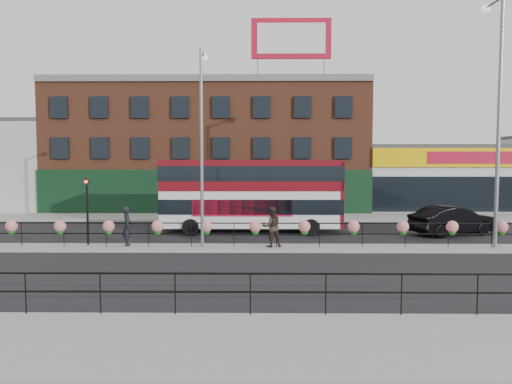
{
  "coord_description": "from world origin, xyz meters",
  "views": [
    {
      "loc": [
        0.3,
        -23.1,
        4.32
      ],
      "look_at": [
        0.0,
        3.0,
        2.5
      ],
      "focal_mm": 35.0,
      "sensor_mm": 36.0,
      "label": 1
    }
  ],
  "objects_px": {
    "double_decker_bus": "(252,188)",
    "lamp_column_west": "(202,131)",
    "car": "(453,220)",
    "lamp_column_east": "(497,100)",
    "pedestrian_a": "(127,226)",
    "pedestrian_b": "(272,227)"
  },
  "relations": [
    {
      "from": "double_decker_bus",
      "to": "lamp_column_west",
      "type": "distance_m",
      "value": 6.5
    },
    {
      "from": "car",
      "to": "lamp_column_east",
      "type": "xyz_separation_m",
      "value": [
        0.14,
        -4.45,
        6.16
      ]
    },
    {
      "from": "car",
      "to": "double_decker_bus",
      "type": "bearing_deg",
      "value": 65.96
    },
    {
      "from": "pedestrian_a",
      "to": "lamp_column_east",
      "type": "height_order",
      "value": "lamp_column_east"
    },
    {
      "from": "lamp_column_east",
      "to": "double_decker_bus",
      "type": "bearing_deg",
      "value": 155.42
    },
    {
      "from": "double_decker_bus",
      "to": "car",
      "type": "distance_m",
      "value": 11.38
    },
    {
      "from": "lamp_column_east",
      "to": "pedestrian_a",
      "type": "bearing_deg",
      "value": -179.99
    },
    {
      "from": "lamp_column_west",
      "to": "lamp_column_east",
      "type": "bearing_deg",
      "value": 0.57
    },
    {
      "from": "car",
      "to": "lamp_column_east",
      "type": "bearing_deg",
      "value": 161.59
    },
    {
      "from": "car",
      "to": "lamp_column_west",
      "type": "relative_size",
      "value": 0.57
    },
    {
      "from": "double_decker_bus",
      "to": "lamp_column_west",
      "type": "height_order",
      "value": "lamp_column_west"
    },
    {
      "from": "car",
      "to": "pedestrian_a",
      "type": "xyz_separation_m",
      "value": [
        -17.01,
        -4.45,
        0.26
      ]
    },
    {
      "from": "double_decker_bus",
      "to": "pedestrian_b",
      "type": "xyz_separation_m",
      "value": [
        1.03,
        -5.41,
        -1.46
      ]
    },
    {
      "from": "double_decker_bus",
      "to": "pedestrian_a",
      "type": "distance_m",
      "value": 7.92
    },
    {
      "from": "car",
      "to": "lamp_column_east",
      "type": "height_order",
      "value": "lamp_column_east"
    },
    {
      "from": "lamp_column_west",
      "to": "pedestrian_b",
      "type": "bearing_deg",
      "value": -1.4
    },
    {
      "from": "pedestrian_b",
      "to": "lamp_column_east",
      "type": "distance_m",
      "value": 11.89
    },
    {
      "from": "pedestrian_a",
      "to": "pedestrian_b",
      "type": "distance_m",
      "value": 6.82
    },
    {
      "from": "car",
      "to": "pedestrian_a",
      "type": "distance_m",
      "value": 17.58
    },
    {
      "from": "pedestrian_b",
      "to": "double_decker_bus",
      "type": "bearing_deg",
      "value": -93.24
    },
    {
      "from": "double_decker_bus",
      "to": "car",
      "type": "height_order",
      "value": "double_decker_bus"
    },
    {
      "from": "pedestrian_a",
      "to": "pedestrian_b",
      "type": "relative_size",
      "value": 0.98
    }
  ]
}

